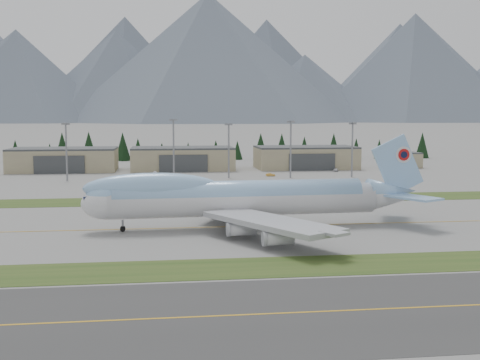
{
  "coord_description": "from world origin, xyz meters",
  "views": [
    {
      "loc": [
        -24.21,
        -137.09,
        25.85
      ],
      "look_at": [
        -3.12,
        27.15,
        8.0
      ],
      "focal_mm": 45.0,
      "sensor_mm": 36.0,
      "label": 1
    }
  ],
  "objects": [
    {
      "name": "mountain_ridge_front",
      "position": [
        -153.12,
        2196.12,
        227.17
      ],
      "size": [
        4298.43,
        1257.29,
        512.42
      ],
      "color": "#495261",
      "rests_on": "ground"
    },
    {
      "name": "hangar_left",
      "position": [
        -70.0,
        149.9,
        5.39
      ],
      "size": [
        48.0,
        26.6,
        10.8
      ],
      "color": "tan",
      "rests_on": "ground"
    },
    {
      "name": "taxiway_line_main",
      "position": [
        0.0,
        0.0,
        0.0
      ],
      "size": [
        400.0,
        0.4,
        0.02
      ],
      "primitive_type": "cube",
      "color": "gold",
      "rests_on": "ground"
    },
    {
      "name": "asphalt_taxiway",
      "position": [
        0.0,
        -62.0,
        0.0
      ],
      "size": [
        400.0,
        32.0,
        0.04
      ],
      "primitive_type": "cube",
      "color": "#313131",
      "rests_on": "ground"
    },
    {
      "name": "control_shed",
      "position": [
        95.0,
        148.0,
        3.8
      ],
      "size": [
        14.0,
        12.0,
        7.6
      ],
      "color": "tan",
      "rests_on": "ground"
    },
    {
      "name": "taxiway_line_near",
      "position": [
        0.0,
        -62.0,
        0.0
      ],
      "size": [
        400.0,
        0.4,
        0.02
      ],
      "primitive_type": "cube",
      "color": "gold",
      "rests_on": "ground"
    },
    {
      "name": "floodlight_masts",
      "position": [
        -15.34,
        108.77,
        16.02
      ],
      "size": [
        157.08,
        10.76,
        24.37
      ],
      "color": "gray",
      "rests_on": "ground"
    },
    {
      "name": "ground",
      "position": [
        0.0,
        0.0,
        0.0
      ],
      "size": [
        7000.0,
        7000.0,
        0.0
      ],
      "primitive_type": "plane",
      "color": "slate",
      "rests_on": "ground"
    },
    {
      "name": "service_vehicle_a",
      "position": [
        -27.81,
        129.89,
        0.0
      ],
      "size": [
        2.21,
        4.17,
        1.35
      ],
      "primitive_type": "imported",
      "rotation": [
        0.0,
        0.0,
        0.16
      ],
      "color": "#B9B9BB",
      "rests_on": "ground"
    },
    {
      "name": "hangar_right",
      "position": [
        45.0,
        149.9,
        5.39
      ],
      "size": [
        48.0,
        26.6,
        10.8
      ],
      "color": "tan",
      "rests_on": "ground"
    },
    {
      "name": "service_vehicle_b",
      "position": [
        21.14,
        113.83,
        0.0
      ],
      "size": [
        4.09,
        1.55,
        1.34
      ],
      "primitive_type": "imported",
      "rotation": [
        0.0,
        0.0,
        1.54
      ],
      "color": "gold",
      "rests_on": "ground"
    },
    {
      "name": "conifer_belt",
      "position": [
        0.4,
        211.32,
        7.25
      ],
      "size": [
        270.57,
        14.93,
        16.82
      ],
      "color": "black",
      "rests_on": "ground"
    },
    {
      "name": "hangar_center",
      "position": [
        -15.0,
        149.9,
        5.39
      ],
      "size": [
        48.0,
        26.6,
        10.8
      ],
      "color": "tan",
      "rests_on": "ground"
    },
    {
      "name": "boeing_747_freighter",
      "position": [
        -6.71,
        -1.33,
        7.07
      ],
      "size": [
        81.11,
        70.3,
        21.46
      ],
      "rotation": [
        0.0,
        0.0,
        0.04
      ],
      "color": "silver",
      "rests_on": "ground"
    },
    {
      "name": "grass_strip_near",
      "position": [
        0.0,
        -38.0,
        0.0
      ],
      "size": [
        400.0,
        14.0,
        0.08
      ],
      "primitive_type": "cube",
      "color": "#2C491A",
      "rests_on": "ground"
    },
    {
      "name": "grass_strip_far",
      "position": [
        0.0,
        45.0,
        0.0
      ],
      "size": [
        400.0,
        18.0,
        0.08
      ],
      "primitive_type": "cube",
      "color": "#2C491A",
      "rests_on": "ground"
    },
    {
      "name": "mountain_ridge_rear",
      "position": [
        60.59,
        2900.0,
        257.88
      ],
      "size": [
        4440.08,
        1046.73,
        523.37
      ],
      "color": "#495261",
      "rests_on": "ground"
    },
    {
      "name": "service_vehicle_c",
      "position": [
        54.99,
        131.67,
        0.0
      ],
      "size": [
        3.75,
        4.98,
        1.34
      ],
      "primitive_type": "imported",
      "rotation": [
        0.0,
        0.0,
        -0.46
      ],
      "color": "#9F9EA3",
      "rests_on": "ground"
    }
  ]
}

